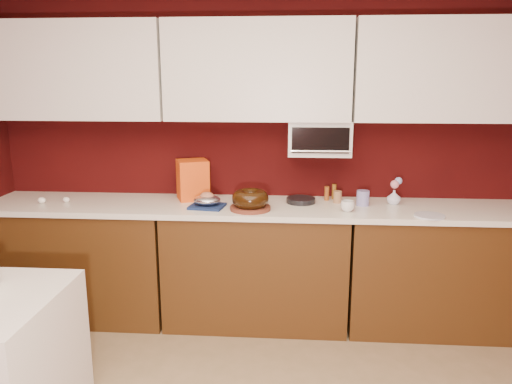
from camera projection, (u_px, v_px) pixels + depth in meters
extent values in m
cube|color=#360707|center=(259.00, 151.00, 3.84)|extent=(4.00, 0.02, 2.50)
cube|color=#46270E|center=(83.00, 261.00, 3.82)|extent=(1.31, 0.58, 0.86)
cube|color=#46270E|center=(256.00, 266.00, 3.72)|extent=(1.31, 0.58, 0.86)
cube|color=#46270E|center=(439.00, 271.00, 3.63)|extent=(1.31, 0.58, 0.86)
cube|color=silver|center=(256.00, 208.00, 3.62)|extent=(4.00, 0.62, 0.04)
cube|color=white|center=(76.00, 71.00, 3.64)|extent=(1.31, 0.33, 0.70)
cube|color=white|center=(258.00, 71.00, 3.55)|extent=(1.31, 0.33, 0.70)
cube|color=white|center=(450.00, 71.00, 3.45)|extent=(1.31, 0.33, 0.70)
cube|color=white|center=(319.00, 138.00, 3.64)|extent=(0.45, 0.30, 0.25)
cube|color=black|center=(320.00, 140.00, 3.48)|extent=(0.40, 0.02, 0.18)
cylinder|color=silver|center=(320.00, 151.00, 3.49)|extent=(0.42, 0.02, 0.02)
cylinder|color=brown|center=(250.00, 208.00, 3.48)|extent=(0.32, 0.32, 0.03)
torus|color=black|center=(250.00, 199.00, 3.47)|extent=(0.32, 0.32, 0.10)
cube|color=navy|center=(207.00, 206.00, 3.55)|extent=(0.26, 0.23, 0.02)
ellipsoid|color=silver|center=(207.00, 200.00, 3.54)|extent=(0.22, 0.19, 0.07)
ellipsoid|color=#B37051|center=(207.00, 197.00, 3.53)|extent=(0.11, 0.09, 0.07)
cube|color=red|center=(193.00, 180.00, 3.76)|extent=(0.28, 0.27, 0.30)
cylinder|color=black|center=(301.00, 200.00, 3.68)|extent=(0.26, 0.26, 0.04)
imported|color=silver|center=(348.00, 205.00, 3.44)|extent=(0.11, 0.11, 0.09)
cylinder|color=navy|center=(363.00, 198.00, 3.60)|extent=(0.12, 0.12, 0.11)
imported|color=silver|center=(394.00, 196.00, 3.63)|extent=(0.10, 0.10, 0.12)
sphere|color=#D97D8B|center=(395.00, 184.00, 3.61)|extent=(0.06, 0.06, 0.06)
sphere|color=#8BA0DF|center=(399.00, 181.00, 3.62)|extent=(0.05, 0.05, 0.05)
cylinder|color=silver|center=(430.00, 216.00, 3.32)|extent=(0.24, 0.24, 0.01)
cylinder|color=brown|center=(327.00, 193.00, 3.75)|extent=(0.05, 0.05, 0.11)
cylinder|color=#956843|center=(338.00, 197.00, 3.67)|extent=(0.06, 0.06, 0.09)
ellipsoid|color=white|center=(42.00, 200.00, 3.66)|extent=(0.07, 0.06, 0.05)
ellipsoid|color=white|center=(66.00, 200.00, 3.70)|extent=(0.05, 0.04, 0.04)
cylinder|color=brown|center=(334.00, 192.00, 3.79)|extent=(0.04, 0.04, 0.12)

